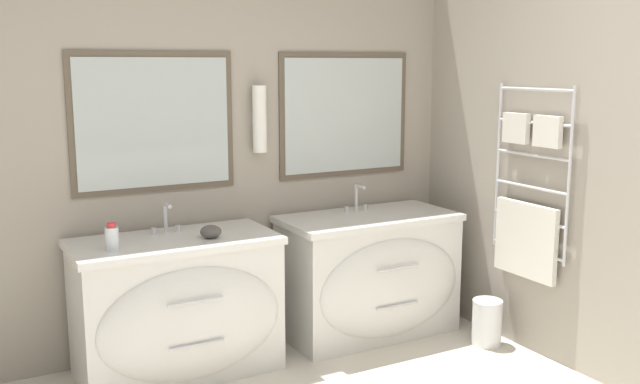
% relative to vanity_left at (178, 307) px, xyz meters
% --- Properties ---
extents(wall_back, '(4.91, 0.17, 2.60)m').
position_rel_vanity_left_xyz_m(wall_back, '(0.35, 0.38, 0.91)').
color(wall_back, '#9E9384').
rests_on(wall_back, ground_plane).
extents(wall_right, '(0.13, 4.25, 2.60)m').
position_rel_vanity_left_xyz_m(wall_right, '(2.02, -0.84, 0.89)').
color(wall_right, '#9E9384').
rests_on(wall_right, ground_plane).
extents(vanity_left, '(1.13, 0.63, 0.78)m').
position_rel_vanity_left_xyz_m(vanity_left, '(0.00, 0.00, 0.00)').
color(vanity_left, silver).
rests_on(vanity_left, ground_plane).
extents(vanity_right, '(1.13, 0.63, 0.78)m').
position_rel_vanity_left_xyz_m(vanity_right, '(1.28, 0.00, 0.00)').
color(vanity_right, silver).
rests_on(vanity_right, ground_plane).
extents(faucet_left, '(0.17, 0.11, 0.18)m').
position_rel_vanity_left_xyz_m(faucet_left, '(0.00, 0.17, 0.47)').
color(faucet_left, silver).
rests_on(faucet_left, vanity_left).
extents(faucet_right, '(0.17, 0.11, 0.18)m').
position_rel_vanity_left_xyz_m(faucet_right, '(1.28, 0.17, 0.47)').
color(faucet_right, silver).
rests_on(faucet_right, vanity_right).
extents(toiletry_bottle, '(0.07, 0.07, 0.15)m').
position_rel_vanity_left_xyz_m(toiletry_bottle, '(-0.36, -0.06, 0.45)').
color(toiletry_bottle, silver).
rests_on(toiletry_bottle, vanity_left).
extents(amenity_bowl, '(0.12, 0.12, 0.07)m').
position_rel_vanity_left_xyz_m(amenity_bowl, '(0.18, -0.05, 0.42)').
color(amenity_bowl, '#4C4742').
rests_on(amenity_bowl, vanity_left).
extents(waste_bin, '(0.19, 0.19, 0.29)m').
position_rel_vanity_left_xyz_m(waste_bin, '(1.81, -0.51, -0.25)').
color(waste_bin, silver).
rests_on(waste_bin, ground_plane).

